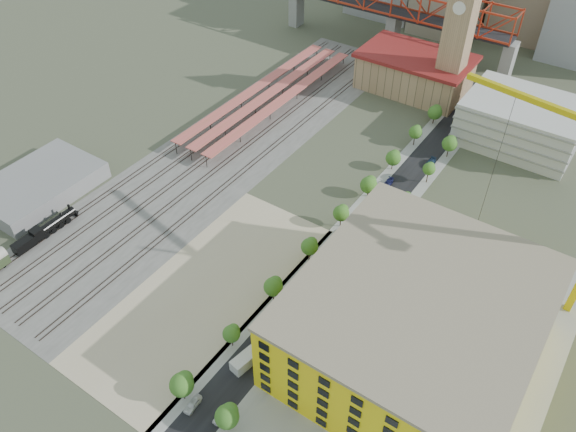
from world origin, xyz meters
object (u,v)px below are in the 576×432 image
Objects in this scene: clock_tower at (461,21)px; site_trailer_c at (318,278)px; site_trailer_a at (253,355)px; construction_building at (416,323)px; car_0 at (193,404)px; site_trailer_b at (292,310)px; locomotive at (47,229)px; site_trailer_d at (339,255)px.

site_trailer_c is at bearing -85.17° from clock_tower.
clock_tower is 5.01× the size of site_trailer_a.
car_0 is (-29.00, -35.35, -8.65)m from construction_building.
car_0 is at bearing -75.94° from site_trailer_b.
site_trailer_b is (8.00, -105.76, -27.48)m from clock_tower.
locomotive reaches higher than site_trailer_a.
site_trailer_a is 14.41m from site_trailer_b.
construction_building is (34.00, -99.99, -19.29)m from clock_tower.
site_trailer_c is (8.00, -94.72, -27.35)m from clock_tower.
clock_tower reaches higher than site_trailer_a.
locomotive is at bearing -157.06° from site_trailer_c.
clock_tower is 123.48m from site_trailer_a.
car_0 is (-3.00, -50.13, -0.49)m from site_trailer_d.
locomotive reaches higher than car_0.
locomotive is 74.52m from site_trailer_d.
construction_building is 2.57× the size of locomotive.
construction_building reaches higher than car_0.
site_trailer_c is (0.00, 25.45, -0.07)m from site_trailer_a.
car_0 is at bearing -87.88° from clock_tower.
site_trailer_a is at bearing -86.19° from clock_tower.
clock_tower reaches higher than car_0.
clock_tower is 138.28m from car_0.
site_trailer_c reaches higher than car_0.
site_trailer_b is at bearing 100.15° from site_trailer_a.
site_trailer_d is at bearing 150.38° from construction_building.
site_trailer_d is at bearing 100.15° from site_trailer_a.
locomotive is 2.00× the size of site_trailer_c.
construction_building is at bearing -9.35° from site_trailer_c.
site_trailer_a is (66.00, -0.35, -0.41)m from locomotive.
site_trailer_d is at bearing 81.59° from car_0.
site_trailer_b is at bearing -106.75° from site_trailer_d.
site_trailer_a reaches higher than site_trailer_d.
site_trailer_c is (66.00, 25.10, -0.49)m from locomotive.
construction_building is 27.73m from site_trailer_c.
construction_building is 46.53m from car_0.
site_trailer_c is 40.74m from car_0.
clock_tower is 135.80m from locomotive.
clock_tower is at bearing 78.61° from site_trailer_d.
site_trailer_a is at bearing -142.19° from construction_building.
construction_building is 94.42m from locomotive.
site_trailer_b is 0.90× the size of site_trailer_c.
locomotive is at bearing -148.12° from site_trailer_b.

